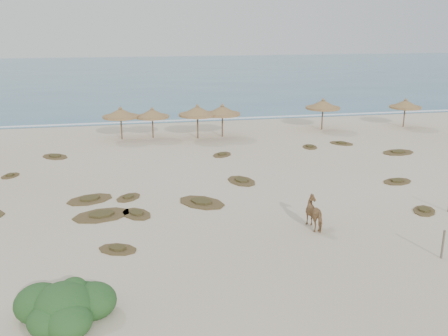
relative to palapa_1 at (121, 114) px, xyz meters
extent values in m
plane|color=beige|center=(6.26, -18.84, -2.11)|extent=(160.00, 160.00, 0.00)
cube|color=#295C7C|center=(6.26, 56.16, -2.10)|extent=(200.00, 100.00, 0.01)
cube|color=white|center=(6.26, 7.16, -2.10)|extent=(70.00, 0.60, 0.01)
cylinder|color=brown|center=(0.00, 0.00, -1.09)|extent=(0.12, 0.12, 2.03)
cylinder|color=olive|center=(0.00, 0.00, -0.25)|extent=(3.64, 3.64, 0.17)
cone|color=olive|center=(0.00, 0.00, 0.07)|extent=(3.52, 3.52, 0.73)
cone|color=olive|center=(0.00, 0.00, 0.50)|extent=(0.35, 0.35, 0.21)
cylinder|color=brown|center=(2.52, 0.01, -1.14)|extent=(0.11, 0.11, 1.93)
cylinder|color=olive|center=(2.52, 0.01, -0.34)|extent=(3.41, 3.41, 0.17)
cone|color=olive|center=(2.52, 0.01, -0.04)|extent=(3.30, 3.30, 0.69)
cone|color=olive|center=(2.52, 0.01, 0.37)|extent=(0.33, 0.33, 0.20)
cylinder|color=brown|center=(6.11, -0.91, -1.04)|extent=(0.12, 0.12, 2.14)
cylinder|color=olive|center=(6.11, -0.91, -0.15)|extent=(3.60, 3.60, 0.18)
cone|color=olive|center=(6.11, -0.91, 0.18)|extent=(3.48, 3.48, 0.76)
cone|color=olive|center=(6.11, -0.91, 0.64)|extent=(0.37, 0.37, 0.22)
cylinder|color=brown|center=(8.21, -0.71, -1.07)|extent=(0.12, 0.12, 2.08)
cylinder|color=olive|center=(8.21, -0.71, -0.20)|extent=(3.51, 3.51, 0.18)
cone|color=olive|center=(8.21, -0.71, 0.12)|extent=(3.40, 3.40, 0.74)
cone|color=olive|center=(8.21, -0.71, 0.57)|extent=(0.36, 0.36, 0.22)
cylinder|color=brown|center=(17.45, 0.35, -1.05)|extent=(0.12, 0.12, 2.12)
cylinder|color=olive|center=(17.45, 0.35, -0.17)|extent=(3.19, 3.19, 0.18)
cone|color=olive|center=(17.45, 0.35, 0.16)|extent=(3.09, 3.09, 0.76)
cone|color=olive|center=(17.45, 0.35, 0.62)|extent=(0.36, 0.36, 0.22)
cylinder|color=brown|center=(25.21, -0.03, -1.12)|extent=(0.11, 0.11, 1.98)
cylinder|color=olive|center=(25.21, -0.03, -0.30)|extent=(3.71, 3.71, 0.17)
cone|color=olive|center=(25.21, -0.03, 0.01)|extent=(3.58, 3.58, 0.71)
cone|color=olive|center=(25.21, -0.03, 0.43)|extent=(0.34, 0.34, 0.21)
imported|color=#9A7046|center=(8.57, -20.51, -1.40)|extent=(0.95, 1.76, 1.42)
cylinder|color=#665B4C|center=(12.36, -24.46, -1.50)|extent=(0.09, 0.09, 1.21)
ellipsoid|color=#2D5624|center=(-2.02, -25.98, -1.58)|extent=(1.93, 1.93, 1.44)
ellipsoid|color=#2D5624|center=(-1.15, -25.69, -1.67)|extent=(1.54, 1.54, 1.16)
ellipsoid|color=#2D5624|center=(-2.79, -25.60, -1.63)|extent=(1.64, 1.64, 1.23)
ellipsoid|color=#2D5624|center=(-1.82, -26.65, -1.72)|extent=(1.44, 1.44, 1.08)
ellipsoid|color=#2D5624|center=(-2.40, -26.46, -1.74)|extent=(1.35, 1.35, 1.01)
ellipsoid|color=#2D5624|center=(-1.44, -25.11, -1.77)|extent=(1.16, 1.16, 0.87)
ellipsoid|color=#2D5624|center=(-1.73, -25.50, -1.24)|extent=(0.87, 0.87, 0.65)
ellipsoid|color=#2D5624|center=(-2.30, -25.88, -1.19)|extent=(0.77, 0.77, 0.58)
camera|label=1|loc=(0.12, -40.55, 6.96)|focal=40.00mm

